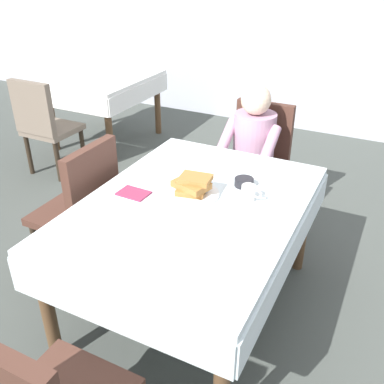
{
  "coord_description": "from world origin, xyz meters",
  "views": [
    {
      "loc": [
        0.89,
        -1.77,
        1.91
      ],
      "look_at": [
        -0.02,
        0.02,
        0.79
      ],
      "focal_mm": 40.52,
      "sensor_mm": 36.0,
      "label": 1
    }
  ],
  "objects": [
    {
      "name": "spoon_near_edge",
      "position": [
        -0.02,
        -0.24,
        0.74
      ],
      "size": [
        0.15,
        0.02,
        0.0
      ],
      "primitive_type": "cube",
      "rotation": [
        0.0,
        0.0,
        -0.03
      ],
      "color": "silver",
      "rests_on": "dining_table_main"
    },
    {
      "name": "ground_plane",
      "position": [
        0.0,
        0.0,
        0.0
      ],
      "size": [
        14.0,
        14.0,
        0.0
      ],
      "primitive_type": "plane",
      "color": "#474C47"
    },
    {
      "name": "plate_breakfast",
      "position": [
        -0.03,
        0.08,
        0.75
      ],
      "size": [
        0.28,
        0.28,
        0.02
      ],
      "primitive_type": "cylinder",
      "color": "white",
      "rests_on": "dining_table_main"
    },
    {
      "name": "background_chair_empty",
      "position": [
        -2.05,
        1.01,
        0.53
      ],
      "size": [
        0.44,
        0.45,
        0.93
      ],
      "color": "#7A6B5B",
      "rests_on": "ground"
    },
    {
      "name": "breakfast_stack",
      "position": [
        -0.04,
        0.08,
        0.8
      ],
      "size": [
        0.22,
        0.18,
        0.09
      ],
      "color": "#A36B33",
      "rests_on": "plate_breakfast"
    },
    {
      "name": "chair_left_side",
      "position": [
        -0.77,
        0.0,
        0.53
      ],
      "size": [
        0.45,
        0.44,
        0.93
      ],
      "rotation": [
        0.0,
        0.0,
        1.57
      ],
      "color": "#4C2D23",
      "rests_on": "ground"
    },
    {
      "name": "cup_coffee",
      "position": [
        0.25,
        0.16,
        0.78
      ],
      "size": [
        0.11,
        0.08,
        0.08
      ],
      "color": "white",
      "rests_on": "dining_table_main"
    },
    {
      "name": "background_table_far",
      "position": [
        -2.05,
        1.96,
        0.62
      ],
      "size": [
        0.92,
        1.12,
        0.74
      ],
      "color": "white",
      "rests_on": "ground"
    },
    {
      "name": "diner_person",
      "position": [
        -0.03,
        1.01,
        0.67
      ],
      "size": [
        0.4,
        0.43,
        1.12
      ],
      "rotation": [
        0.0,
        0.0,
        3.14
      ],
      "color": "#B2849E",
      "rests_on": "ground"
    },
    {
      "name": "chair_diner",
      "position": [
        -0.03,
        1.17,
        0.53
      ],
      "size": [
        0.44,
        0.45,
        0.93
      ],
      "rotation": [
        0.0,
        0.0,
        3.14
      ],
      "color": "#4C2D23",
      "rests_on": "ground"
    },
    {
      "name": "napkin_folded",
      "position": [
        -0.34,
        -0.06,
        0.74
      ],
      "size": [
        0.17,
        0.13,
        0.01
      ],
      "primitive_type": "cube",
      "rotation": [
        0.0,
        0.0,
        -0.03
      ],
      "color": "#8C2D4C",
      "rests_on": "dining_table_main"
    },
    {
      "name": "fork_left_of_plate",
      "position": [
        -0.22,
        0.06,
        0.74
      ],
      "size": [
        0.03,
        0.18,
        0.0
      ],
      "primitive_type": "cube",
      "rotation": [
        0.0,
        0.0,
        1.48
      ],
      "color": "silver",
      "rests_on": "dining_table_main"
    },
    {
      "name": "knife_right_of_plate",
      "position": [
        0.16,
        0.06,
        0.74
      ],
      "size": [
        0.04,
        0.2,
        0.0
      ],
      "primitive_type": "cube",
      "rotation": [
        0.0,
        0.0,
        1.68
      ],
      "color": "silver",
      "rests_on": "dining_table_main"
    },
    {
      "name": "bowl_butter",
      "position": [
        0.17,
        0.3,
        0.76
      ],
      "size": [
        0.11,
        0.11,
        0.04
      ],
      "primitive_type": "cylinder",
      "color": "black",
      "rests_on": "dining_table_main"
    },
    {
      "name": "dining_table_main",
      "position": [
        0.0,
        0.0,
        0.65
      ],
      "size": [
        1.12,
        1.52,
        0.74
      ],
      "color": "silver",
      "rests_on": "ground"
    }
  ]
}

